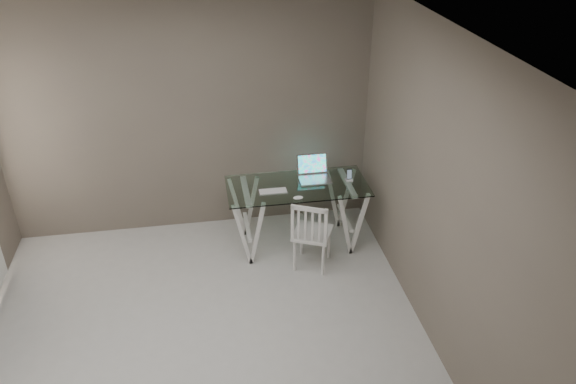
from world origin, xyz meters
name	(u,v)px	position (x,y,z in m)	size (l,w,h in m)	color
room	(178,189)	(-0.06, 0.02, 1.72)	(4.50, 4.52, 2.71)	#AEACA7
desk	(297,214)	(1.09, 1.63, 0.38)	(1.50, 0.70, 0.75)	silver
chair	(311,232)	(1.15, 1.16, 0.45)	(0.49, 0.49, 0.82)	silver
laptop	(314,173)	(1.30, 1.78, 0.80)	(0.34, 0.32, 0.23)	silver
keyboard	(273,191)	(0.82, 1.54, 0.75)	(0.31, 0.13, 0.01)	silver
mouse	(298,198)	(1.05, 1.35, 0.76)	(0.10, 0.06, 0.03)	white
phone_dock	(349,177)	(1.67, 1.65, 0.78)	(0.07, 0.07, 0.13)	white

